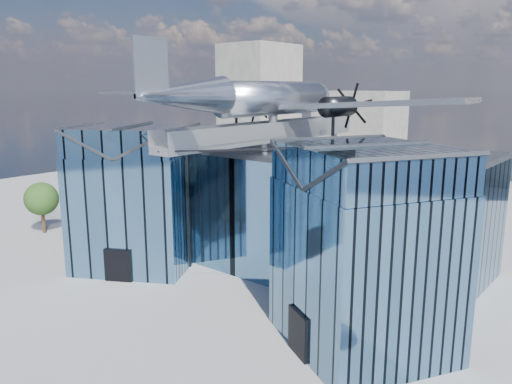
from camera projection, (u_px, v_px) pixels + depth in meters
The scene contains 5 objects.
ground_plane at pixel (239, 291), 36.92m from camera, with size 120.00×120.00×0.00m, color gray.
museum at pixel (286, 205), 40.14m from camera, with size 32.88×24.50×17.60m.
bg_towers at pixel (478, 120), 71.92m from camera, with size 77.00×24.50×26.00m.
tree_plaza_w at pixel (41, 199), 50.88m from camera, with size 4.10×4.10×5.31m.
tree_side_w at pixel (108, 191), 56.75m from camera, with size 3.69×3.69×4.71m.
Camera 1 is at (23.05, -25.79, 14.91)m, focal length 35.00 mm.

